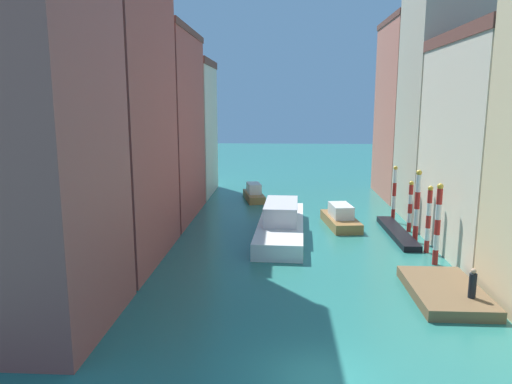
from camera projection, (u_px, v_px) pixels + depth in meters
ground_plane at (298, 218)px, 41.32m from camera, size 154.00×154.00×0.00m
building_left_0 at (11, 150)px, 20.04m from camera, size 7.82×7.79×15.76m
building_left_1 at (94, 80)px, 28.77m from camera, size 7.82×10.87×22.34m
building_left_2 at (149, 125)px, 40.79m from camera, size 7.82×11.94×15.84m
building_left_3 at (177, 128)px, 51.56m from camera, size 7.82×9.03×14.29m
building_right_1 at (506, 145)px, 30.57m from camera, size 7.82×11.96×14.28m
building_right_2 at (454, 88)px, 39.77m from camera, size 7.82×7.91×22.02m
building_right_3 at (421, 110)px, 49.24m from camera, size 7.82×10.58×18.21m
waterfront_dock at (445, 291)px, 24.57m from camera, size 3.47×6.12×0.57m
person_on_dock at (473, 284)px, 22.97m from camera, size 0.36×0.36×1.48m
mooring_pole_0 at (438, 224)px, 29.06m from camera, size 0.38×0.38×5.09m
mooring_pole_1 at (428, 219)px, 31.46m from camera, size 0.35×0.35×4.53m
mooring_pole_2 at (417, 206)px, 33.77m from camera, size 0.40×0.40×5.23m
mooring_pole_3 at (410, 206)px, 36.68m from camera, size 0.35×0.35×3.98m
mooring_pole_4 at (394, 194)px, 39.63m from camera, size 0.34×0.34×4.74m
vaporetto_white at (281, 223)px, 35.98m from camera, size 3.80×13.01×2.54m
gondola_black at (397, 232)px, 36.03m from camera, size 1.37×8.66×0.43m
motorboat_0 at (341, 218)px, 38.63m from camera, size 2.85×5.92×1.78m
motorboat_1 at (254, 194)px, 49.07m from camera, size 2.64×5.29×1.72m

